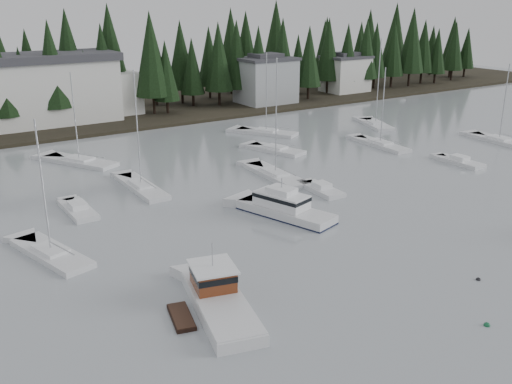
# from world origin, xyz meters

# --- Properties ---
(far_shore_land) EXTENTS (240.00, 54.00, 1.00)m
(far_shore_land) POSITION_xyz_m (0.00, 97.00, 0.00)
(far_shore_land) COLOR black
(far_shore_land) RESTS_ON ground
(conifer_treeline) EXTENTS (200.00, 22.00, 20.00)m
(conifer_treeline) POSITION_xyz_m (0.00, 86.00, 0.00)
(conifer_treeline) COLOR black
(conifer_treeline) RESTS_ON ground
(house_east_a) EXTENTS (10.60, 8.48, 9.25)m
(house_east_a) POSITION_xyz_m (36.00, 78.00, 4.90)
(house_east_a) COLOR #999EA0
(house_east_a) RESTS_ON ground
(house_east_b) EXTENTS (9.54, 7.42, 8.25)m
(house_east_b) POSITION_xyz_m (58.00, 80.00, 4.40)
(house_east_b) COLOR silver
(house_east_b) RESTS_ON ground
(harbor_inn) EXTENTS (29.50, 11.50, 10.90)m
(harbor_inn) POSITION_xyz_m (-2.96, 82.34, 5.78)
(harbor_inn) COLOR silver
(harbor_inn) RESTS_ON ground
(lobster_boat_brown) EXTENTS (6.36, 10.07, 4.73)m
(lobster_boat_brown) POSITION_xyz_m (-9.85, 17.03, 0.54)
(lobster_boat_brown) COLOR silver
(lobster_boat_brown) RESTS_ON ground
(cabin_cruiser_center) EXTENTS (5.76, 10.32, 4.24)m
(cabin_cruiser_center) POSITION_xyz_m (3.95, 28.39, 0.64)
(cabin_cruiser_center) COLOR silver
(cabin_cruiser_center) RESTS_ON ground
(sailboat_0) EXTENTS (7.52, 10.69, 11.78)m
(sailboat_0) POSITION_xyz_m (-6.61, 57.17, 0.05)
(sailboat_0) COLOR silver
(sailboat_0) RESTS_ON ground
(sailboat_1) EXTENTS (5.07, 8.69, 12.21)m
(sailboat_1) POSITION_xyz_m (17.20, 48.33, 0.07)
(sailboat_1) COLOR silver
(sailboat_1) RESTS_ON ground
(sailboat_4) EXTENTS (3.33, 10.67, 13.99)m
(sailboat_4) POSITION_xyz_m (10.48, 38.94, 0.07)
(sailboat_4) COLOR silver
(sailboat_4) RESTS_ON ground
(sailboat_5) EXTENTS (2.58, 10.22, 13.25)m
(sailboat_5) POSITION_xyz_m (-4.19, 43.30, 0.07)
(sailboat_5) COLOR silver
(sailboat_5) RESTS_ON ground
(sailboat_6) EXTENTS (3.73, 9.67, 11.60)m
(sailboat_6) POSITION_xyz_m (46.93, 34.88, 0.06)
(sailboat_6) COLOR silver
(sailboat_6) RESTS_ON ground
(sailboat_7) EXTENTS (3.16, 10.02, 11.34)m
(sailboat_7) POSITION_xyz_m (31.04, 42.64, 0.06)
(sailboat_7) COLOR silver
(sailboat_7) RESTS_ON ground
(sailboat_9) EXTENTS (5.95, 9.24, 14.27)m
(sailboat_9) POSITION_xyz_m (39.92, 52.48, 0.08)
(sailboat_9) COLOR silver
(sailboat_9) RESTS_ON ground
(sailboat_10) EXTENTS (4.70, 9.34, 11.66)m
(sailboat_10) POSITION_xyz_m (-16.85, 31.43, 0.06)
(sailboat_10) COLOR silver
(sailboat_10) RESTS_ON ground
(sailboat_11) EXTENTS (7.28, 9.67, 12.60)m
(sailboat_11) POSITION_xyz_m (22.03, 57.59, 0.06)
(sailboat_11) COLOR silver
(sailboat_11) RESTS_ON ground
(runabout_1) EXTENTS (2.60, 5.81, 1.42)m
(runabout_1) POSITION_xyz_m (11.45, 31.84, 0.13)
(runabout_1) COLOR silver
(runabout_1) RESTS_ON ground
(runabout_2) EXTENTS (2.31, 6.41, 1.42)m
(runabout_2) POSITION_xyz_m (32.79, 30.78, 0.13)
(runabout_2) COLOR silver
(runabout_2) RESTS_ON ground
(runabout_4) EXTENTS (2.23, 6.57, 1.42)m
(runabout_4) POSITION_xyz_m (-12.04, 40.11, 0.13)
(runabout_4) COLOR silver
(runabout_4) RESTS_ON ground
(mooring_buoy_green) EXTENTS (0.43, 0.43, 0.43)m
(mooring_buoy_green) POSITION_xyz_m (3.24, 5.84, 0.00)
(mooring_buoy_green) COLOR #145933
(mooring_buoy_green) RESTS_ON ground
(mooring_buoy_dark) EXTENTS (0.37, 0.37, 0.37)m
(mooring_buoy_dark) POSITION_xyz_m (8.08, 9.99, 0.00)
(mooring_buoy_dark) COLOR black
(mooring_buoy_dark) RESTS_ON ground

